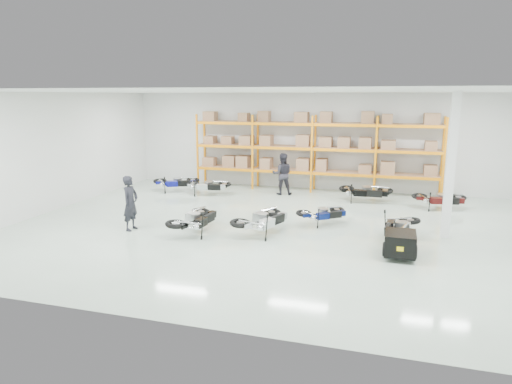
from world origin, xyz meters
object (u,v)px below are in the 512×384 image
(moto_touring_right, at_px, (400,223))
(person_back, at_px, (282,174))
(trailer, at_px, (400,243))
(moto_back_d, at_px, (440,196))
(moto_back_a, at_px, (176,179))
(moto_back_c, at_px, (366,188))
(moto_blue_centre, at_px, (323,210))
(moto_black_far_left, at_px, (195,215))
(moto_silver_left, at_px, (263,216))
(moto_back_b, at_px, (208,183))
(person_left, at_px, (130,203))

(moto_touring_right, distance_m, person_back, 7.47)
(moto_touring_right, bearing_deg, trailer, -81.17)
(moto_back_d, height_order, person_back, person_back)
(moto_back_a, xyz_separation_m, moto_back_c, (8.56, 0.26, 0.02))
(moto_blue_centre, height_order, moto_black_far_left, moto_black_far_left)
(moto_blue_centre, bearing_deg, moto_silver_left, 97.62)
(moto_blue_centre, distance_m, moto_silver_left, 2.42)
(moto_back_b, height_order, moto_back_c, moto_back_c)
(moto_touring_right, distance_m, moto_back_c, 5.25)
(moto_back_d, bearing_deg, person_left, 112.37)
(trailer, bearing_deg, moto_back_b, 143.70)
(moto_back_b, bearing_deg, moto_back_c, -95.46)
(moto_black_far_left, height_order, person_left, person_left)
(trailer, distance_m, moto_back_b, 10.23)
(moto_black_far_left, distance_m, moto_touring_right, 6.39)
(moto_back_b, bearing_deg, moto_silver_left, -151.70)
(moto_touring_right, relative_size, moto_back_b, 1.05)
(person_back, bearing_deg, moto_black_far_left, 63.86)
(moto_silver_left, relative_size, moto_touring_right, 1.08)
(moto_back_c, bearing_deg, moto_back_d, -99.23)
(trailer, bearing_deg, moto_silver_left, 166.11)
(moto_black_far_left, bearing_deg, moto_touring_right, -165.54)
(moto_blue_centre, xyz_separation_m, moto_touring_right, (2.50, -1.21, 0.08))
(moto_blue_centre, height_order, moto_silver_left, moto_silver_left)
(moto_back_d, bearing_deg, moto_back_c, 72.79)
(moto_back_d, relative_size, person_left, 0.97)
(moto_back_a, height_order, person_left, person_left)
(moto_blue_centre, xyz_separation_m, moto_back_b, (-5.68, 3.34, 0.05))
(trailer, bearing_deg, moto_back_a, 147.52)
(moto_back_b, relative_size, moto_back_c, 0.92)
(moto_touring_right, xyz_separation_m, moto_back_d, (1.58, 4.62, -0.02))
(moto_silver_left, bearing_deg, moto_black_far_left, 34.47)
(moto_blue_centre, bearing_deg, moto_black_far_left, 82.65)
(moto_blue_centre, relative_size, moto_silver_left, 0.79)
(moto_back_b, xyz_separation_m, person_left, (-0.32, -5.83, 0.37))
(moto_touring_right, relative_size, moto_back_c, 0.97)
(moto_back_d, bearing_deg, moto_blue_centre, 121.91)
(moto_blue_centre, relative_size, moto_black_far_left, 0.82)
(moto_silver_left, bearing_deg, moto_blue_centre, -113.87)
(moto_silver_left, xyz_separation_m, person_left, (-4.30, -0.77, 0.30))
(moto_black_far_left, distance_m, trailer, 6.33)
(moto_back_a, relative_size, person_back, 0.98)
(moto_back_b, xyz_separation_m, moto_back_d, (9.76, 0.07, 0.00))
(moto_back_c, bearing_deg, moto_back_a, 91.73)
(moto_blue_centre, distance_m, person_back, 5.02)
(person_left, bearing_deg, trailer, -89.60)
(trailer, height_order, moto_back_c, moto_back_c)
(moto_black_far_left, xyz_separation_m, moto_back_b, (-1.88, 5.58, -0.05))
(moto_silver_left, distance_m, moto_back_a, 7.78)
(person_back, bearing_deg, trailer, 110.05)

